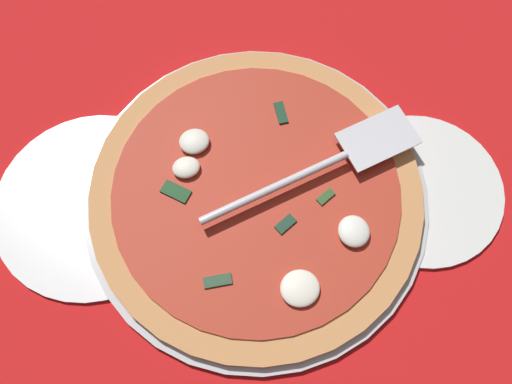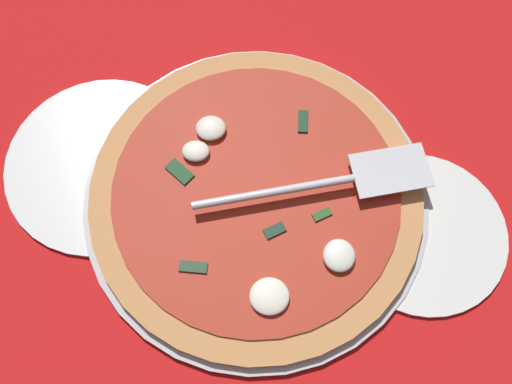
{
  "view_description": "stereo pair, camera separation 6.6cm",
  "coord_description": "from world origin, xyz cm",
  "px_view_note": "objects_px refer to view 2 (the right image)",
  "views": [
    {
      "loc": [
        3.72,
        22.63,
        63.74
      ],
      "look_at": [
        -1.84,
        -0.78,
        2.23
      ],
      "focal_mm": 37.58,
      "sensor_mm": 36.0,
      "label": 1
    },
    {
      "loc": [
        -2.84,
        23.26,
        63.74
      ],
      "look_at": [
        -1.84,
        -0.78,
        2.23
      ],
      "focal_mm": 37.58,
      "sensor_mm": 36.0,
      "label": 2
    }
  ],
  "objects_px": {
    "dinner_plate_left": "(422,232)",
    "pizza": "(256,194)",
    "dinner_plate_right": "(102,164)",
    "pizza_server": "(328,181)"
  },
  "relations": [
    {
      "from": "pizza",
      "to": "dinner_plate_right",
      "type": "bearing_deg",
      "value": -10.95
    },
    {
      "from": "dinner_plate_left",
      "to": "dinner_plate_right",
      "type": "bearing_deg",
      "value": -10.58
    },
    {
      "from": "pizza",
      "to": "dinner_plate_left",
      "type": "bearing_deg",
      "value": 169.77
    },
    {
      "from": "dinner_plate_left",
      "to": "pizza_server",
      "type": "xyz_separation_m",
      "value": [
        0.12,
        -0.05,
        0.04
      ]
    },
    {
      "from": "dinner_plate_right",
      "to": "pizza",
      "type": "distance_m",
      "value": 0.21
    },
    {
      "from": "dinner_plate_right",
      "to": "pizza",
      "type": "height_order",
      "value": "pizza"
    },
    {
      "from": "dinner_plate_left",
      "to": "pizza",
      "type": "distance_m",
      "value": 0.21
    },
    {
      "from": "dinner_plate_right",
      "to": "dinner_plate_left",
      "type": "bearing_deg",
      "value": 169.42
    },
    {
      "from": "dinner_plate_right",
      "to": "pizza_server",
      "type": "xyz_separation_m",
      "value": [
        -0.29,
        0.03,
        0.04
      ]
    },
    {
      "from": "dinner_plate_right",
      "to": "pizza",
      "type": "relative_size",
      "value": 0.6
    }
  ]
}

